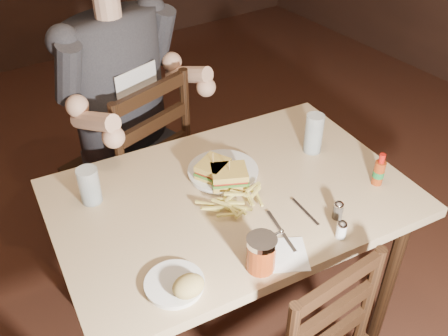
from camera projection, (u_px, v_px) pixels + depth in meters
room_shell at (253, 83)px, 1.03m from camera, size 7.00×7.00×7.00m
main_table at (232, 211)px, 1.78m from camera, size 1.29×0.93×0.77m
chair_far at (129, 168)px, 2.31m from camera, size 0.57×0.60×0.99m
diner at (122, 69)px, 1.97m from camera, size 0.68×0.59×1.00m
dinner_plate at (223, 172)px, 1.81m from camera, size 0.28×0.28×0.01m
sandwich_left at (229, 171)px, 1.72m from camera, size 0.15×0.15×0.10m
sandwich_right at (213, 165)px, 1.76m from camera, size 0.14×0.13×0.10m
fries_pile at (235, 200)px, 1.65m from camera, size 0.26×0.20×0.04m
ketchup_dollop at (226, 185)px, 1.74m from camera, size 0.04×0.04×0.01m
glass_left at (89, 185)px, 1.66m from camera, size 0.08×0.08×0.13m
glass_right at (314, 133)px, 1.89m from camera, size 0.08×0.08×0.16m
hot_sauce at (380, 169)px, 1.74m from camera, size 0.04×0.04×0.13m
salt_shaker at (341, 230)px, 1.54m from camera, size 0.04×0.04×0.06m
pepper_shaker at (338, 211)px, 1.61m from camera, size 0.04×0.04×0.06m
syrup_dispenser at (261, 253)px, 1.43m from camera, size 0.10×0.10×0.11m
napkin at (282, 255)px, 1.50m from camera, size 0.20×0.19×0.00m
knife at (281, 231)px, 1.57m from camera, size 0.06×0.20×0.00m
fork at (305, 212)px, 1.65m from camera, size 0.03×0.15×0.00m
side_plate at (175, 285)px, 1.40m from camera, size 0.18×0.18×0.01m
bread_roll at (188, 286)px, 1.35m from camera, size 0.10×0.09×0.05m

